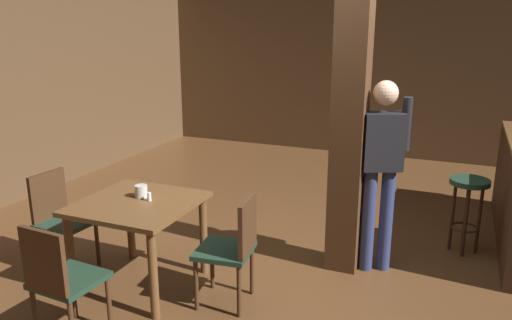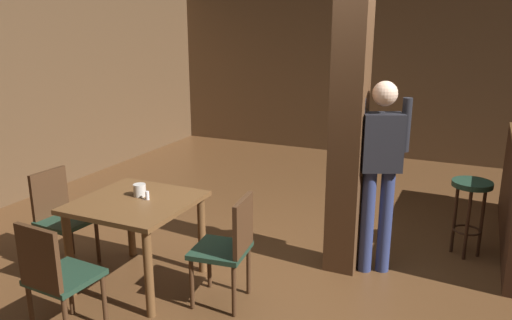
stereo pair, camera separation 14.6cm
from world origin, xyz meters
TOP-DOWN VIEW (x-y plane):
  - ground_plane at (0.00, 0.00)m, footprint 10.80×10.80m
  - wall_back at (0.00, 4.50)m, footprint 8.00×0.10m
  - pillar at (0.22, 0.30)m, footprint 0.28×0.28m
  - dining_table at (-1.30, -0.69)m, footprint 0.93×0.93m
  - chair_west at (-2.14, -0.72)m, footprint 0.45×0.45m
  - chair_south at (-1.32, -1.58)m, footprint 0.45×0.45m
  - chair_east at (-0.44, -0.67)m, footprint 0.47×0.47m
  - napkin_cup at (-1.33, -0.60)m, footprint 0.11×0.11m
  - salt_shaker at (-1.22, -0.64)m, footprint 0.03×0.03m
  - standing_person at (0.50, 0.36)m, footprint 0.46×0.32m
  - bar_stool_near at (1.24, 1.05)m, footprint 0.37×0.37m

SIDE VIEW (x-z plane):
  - ground_plane at x=0.00m, z-range 0.00..0.00m
  - chair_west at x=-2.14m, z-range 0.06..0.95m
  - chair_south at x=-1.32m, z-range 0.06..0.95m
  - chair_east at x=-0.44m, z-range 0.06..0.95m
  - bar_stool_near at x=1.24m, z-range 0.19..0.94m
  - dining_table at x=-1.30m, z-range 0.25..1.01m
  - salt_shaker at x=-1.22m, z-range 0.76..0.83m
  - napkin_cup at x=-1.33m, z-range 0.76..0.86m
  - standing_person at x=0.50m, z-range 0.14..1.86m
  - wall_back at x=0.00m, z-range 0.00..2.80m
  - pillar at x=0.22m, z-range 0.00..2.80m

